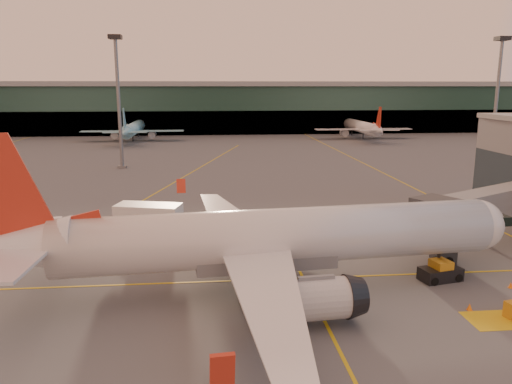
{
  "coord_description": "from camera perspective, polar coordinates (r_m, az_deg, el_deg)",
  "views": [
    {
      "loc": [
        -2.87,
        -34.55,
        16.09
      ],
      "look_at": [
        2.14,
        17.27,
        5.0
      ],
      "focal_mm": 35.0,
      "sensor_mm": 36.0,
      "label": 1
    }
  ],
  "objects": [
    {
      "name": "ground",
      "position": [
        38.22,
        -0.72,
        -12.87
      ],
      "size": [
        600.0,
        600.0,
        0.0
      ],
      "primitive_type": "plane",
      "color": "#4C4F54",
      "rests_on": "ground"
    },
    {
      "name": "taxi_markings",
      "position": [
        80.78,
        -8.57,
        0.4
      ],
      "size": [
        100.12,
        173.0,
        0.01
      ],
      "color": "gold",
      "rests_on": "ground"
    },
    {
      "name": "terminal",
      "position": [
        176.52,
        -4.65,
        9.61
      ],
      "size": [
        400.0,
        20.0,
        17.6
      ],
      "color": "#19382D",
      "rests_on": "ground"
    },
    {
      "name": "mast_west_near",
      "position": [
        102.01,
        -15.47,
        10.91
      ],
      "size": [
        2.4,
        2.4,
        25.6
      ],
      "color": "slate",
      "rests_on": "ground"
    },
    {
      "name": "mast_east_near",
      "position": [
        112.57,
        25.86,
        10.22
      ],
      "size": [
        2.4,
        2.4,
        25.6
      ],
      "color": "slate",
      "rests_on": "ground"
    },
    {
      "name": "distant_aircraft_row",
      "position": [
        154.47,
        -12.29,
        5.77
      ],
      "size": [
        290.0,
        34.0,
        13.0
      ],
      "color": "#80C4D7",
      "rests_on": "ground"
    },
    {
      "name": "main_airplane",
      "position": [
        39.42,
        0.7,
        -5.52
      ],
      "size": [
        42.94,
        38.76,
        12.95
      ],
      "rotation": [
        0.0,
        0.0,
        0.09
      ],
      "color": "white",
      "rests_on": "ground"
    },
    {
      "name": "jet_bridge",
      "position": [
        56.36,
        26.26,
        -1.24
      ],
      "size": [
        21.15,
        13.41,
        6.24
      ],
      "color": "slate",
      "rests_on": "ground"
    },
    {
      "name": "catering_truck",
      "position": [
        49.95,
        -12.05,
        -3.74
      ],
      "size": [
        6.71,
        4.2,
        4.84
      ],
      "rotation": [
        0.0,
        0.0,
        -0.25
      ],
      "color": "#BF3B1B",
      "rests_on": "ground"
    },
    {
      "name": "pushback_tug",
      "position": [
        45.32,
        20.34,
        -8.59
      ],
      "size": [
        3.72,
        2.52,
        1.76
      ],
      "rotation": [
        0.0,
        0.0,
        0.22
      ],
      "color": "black",
      "rests_on": "ground"
    },
    {
      "name": "cone_nose",
      "position": [
        46.14,
        27.09,
        -9.46
      ],
      "size": [
        0.38,
        0.38,
        0.48
      ],
      "color": "orange",
      "rests_on": "ground"
    },
    {
      "name": "cone_wing_left",
      "position": [
        57.04,
        -1.56,
        -4.04
      ],
      "size": [
        0.5,
        0.5,
        0.64
      ],
      "color": "orange",
      "rests_on": "ground"
    },
    {
      "name": "cone_fwd",
      "position": [
        40.61,
        23.22,
        -11.98
      ],
      "size": [
        0.4,
        0.4,
        0.5
      ],
      "color": "orange",
      "rests_on": "ground"
    }
  ]
}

